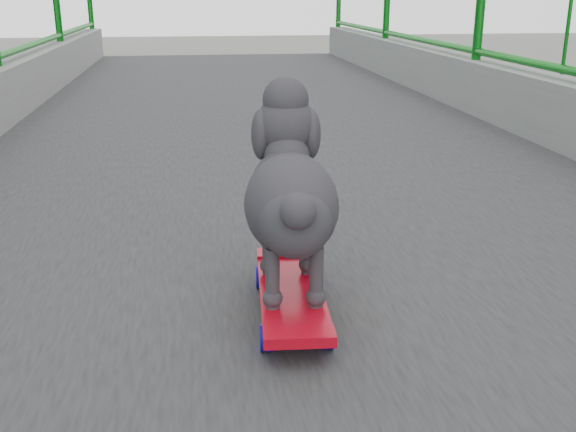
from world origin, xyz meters
The scene contains 2 objects.
skateboard centered at (-0.13, 5.36, 7.05)m, with size 0.18×0.49×0.06m.
poodle centered at (-0.13, 5.39, 7.28)m, with size 0.23×0.49×0.41m.
Camera 1 is at (-0.33, 4.00, 7.70)m, focal length 42.00 mm.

